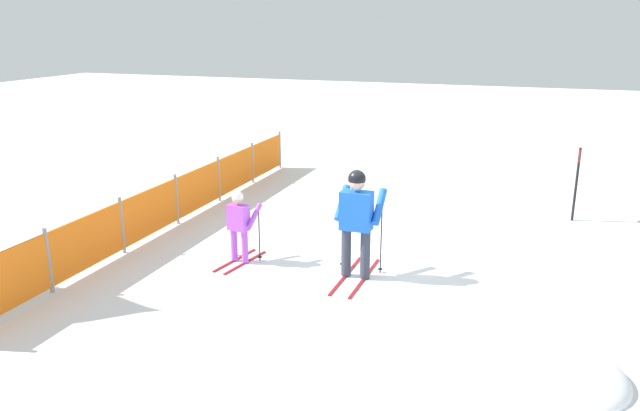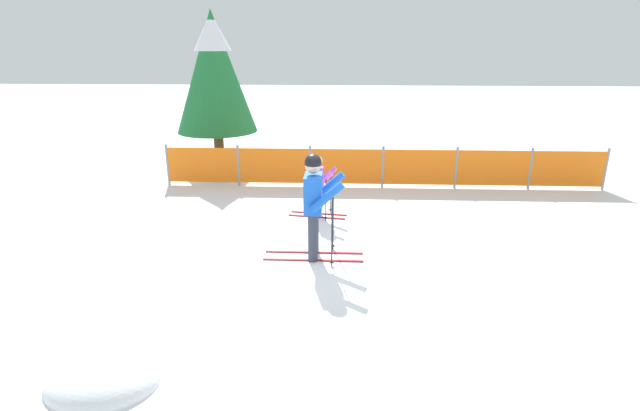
% 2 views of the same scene
% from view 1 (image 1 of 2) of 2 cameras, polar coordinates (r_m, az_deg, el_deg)
% --- Properties ---
extents(ground_plane, '(60.00, 60.00, 0.00)m').
position_cam_1_polar(ground_plane, '(9.72, 4.75, -6.20)').
color(ground_plane, white).
extents(skier_adult, '(1.58, 0.70, 1.67)m').
position_cam_1_polar(skier_adult, '(9.24, 3.38, -0.80)').
color(skier_adult, maroon).
rests_on(skier_adult, ground_plane).
extents(skier_child, '(1.15, 0.56, 1.19)m').
position_cam_1_polar(skier_child, '(9.98, -7.40, -1.38)').
color(skier_child, maroon).
rests_on(skier_child, ground_plane).
extents(safety_fence, '(10.11, 0.06, 0.97)m').
position_cam_1_polar(safety_fence, '(12.17, -13.00, 0.57)').
color(safety_fence, gray).
rests_on(safety_fence, ground_plane).
extents(trail_marker, '(0.28, 0.05, 1.44)m').
position_cam_1_polar(trail_marker, '(12.92, 22.46, 2.52)').
color(trail_marker, black).
rests_on(trail_marker, ground_plane).
extents(snow_mound, '(1.16, 0.98, 0.46)m').
position_cam_1_polar(snow_mound, '(7.54, 22.87, -14.72)').
color(snow_mound, white).
rests_on(snow_mound, ground_plane).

